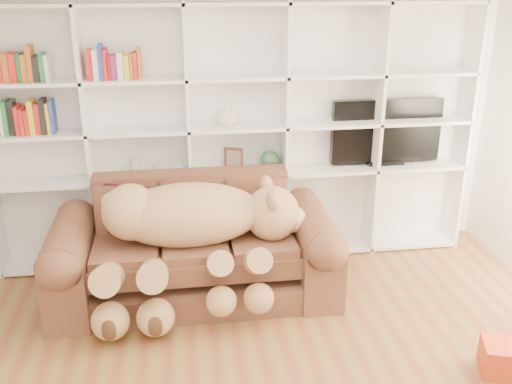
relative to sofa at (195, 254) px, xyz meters
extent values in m
cube|color=silver|center=(0.45, 0.86, 0.97)|extent=(5.00, 0.02, 2.70)
cube|color=white|center=(0.45, 0.82, 0.82)|extent=(4.40, 0.03, 2.40)
cube|color=white|center=(-0.87, 0.66, 0.82)|extent=(0.03, 0.35, 2.40)
cube|color=white|center=(0.01, 0.66, 0.82)|extent=(0.03, 0.35, 2.40)
cube|color=white|center=(0.89, 0.66, 0.82)|extent=(0.03, 0.35, 2.40)
cube|color=white|center=(1.77, 0.66, 0.82)|extent=(0.03, 0.35, 2.40)
cube|color=white|center=(2.65, 0.66, 0.82)|extent=(0.03, 0.35, 2.40)
cube|color=white|center=(0.45, 0.66, -0.35)|extent=(4.40, 0.35, 0.03)
cube|color=white|center=(0.45, 0.66, 0.47)|extent=(4.40, 0.35, 0.03)
cube|color=white|center=(0.45, 0.66, 0.92)|extent=(4.40, 0.35, 0.03)
cube|color=white|center=(0.45, 0.66, 1.37)|extent=(4.40, 0.35, 0.03)
cube|color=white|center=(0.45, 0.66, 1.99)|extent=(4.40, 0.35, 0.03)
cube|color=brown|center=(0.00, -0.04, -0.26)|extent=(2.26, 0.91, 0.24)
cube|color=brown|center=(0.00, -0.07, 0.10)|extent=(1.68, 0.75, 0.32)
cube|color=brown|center=(0.00, 0.36, 0.32)|extent=(1.68, 0.22, 0.59)
cube|color=brown|center=(-1.01, -0.04, -0.08)|extent=(0.34, 1.02, 0.59)
cube|color=brown|center=(1.01, -0.04, -0.08)|extent=(0.34, 1.02, 0.59)
cylinder|color=brown|center=(-1.01, -0.04, 0.22)|extent=(0.34, 0.97, 0.34)
cylinder|color=brown|center=(1.01, -0.04, 0.22)|extent=(0.34, 0.97, 0.34)
ellipsoid|color=tan|center=(-0.04, -0.10, 0.41)|extent=(1.20, 0.58, 0.52)
sphere|color=tan|center=(-0.50, -0.10, 0.46)|extent=(0.46, 0.46, 0.46)
sphere|color=tan|center=(0.65, -0.10, 0.38)|extent=(0.46, 0.46, 0.46)
sphere|color=beige|center=(0.82, -0.10, 0.32)|extent=(0.23, 0.23, 0.23)
sphere|color=#412817|center=(0.91, -0.10, 0.31)|extent=(0.07, 0.07, 0.07)
ellipsoid|color=tan|center=(0.62, -0.26, 0.57)|extent=(0.11, 0.18, 0.18)
ellipsoid|color=tan|center=(0.62, 0.06, 0.57)|extent=(0.11, 0.18, 0.18)
sphere|color=tan|center=(-0.64, -0.10, 0.56)|extent=(0.16, 0.16, 0.16)
cylinder|color=tan|center=(0.17, -0.45, 0.13)|extent=(0.20, 0.55, 0.40)
cylinder|color=tan|center=(0.46, -0.45, 0.13)|extent=(0.20, 0.55, 0.40)
cylinder|color=tan|center=(-0.66, -0.45, 0.09)|extent=(0.23, 0.64, 0.47)
cylinder|color=tan|center=(-0.33, -0.45, 0.09)|extent=(0.23, 0.64, 0.47)
sphere|color=tan|center=(0.17, -0.63, -0.10)|extent=(0.24, 0.24, 0.24)
sphere|color=tan|center=(0.46, -0.63, -0.10)|extent=(0.24, 0.24, 0.24)
sphere|color=tan|center=(-0.66, -0.63, -0.18)|extent=(0.29, 0.29, 0.29)
sphere|color=tan|center=(-0.33, -0.63, -0.18)|extent=(0.29, 0.29, 0.29)
cube|color=#510E20|center=(-0.52, 0.17, 0.36)|extent=(0.51, 0.41, 0.47)
cube|color=red|center=(2.06, -1.37, -0.26)|extent=(0.36, 0.35, 0.23)
cube|color=black|center=(1.89, 0.71, 0.82)|extent=(1.07, 0.08, 0.61)
cube|color=black|center=(1.89, 0.71, 0.51)|extent=(0.36, 0.18, 0.04)
cube|color=brown|center=(0.41, 0.66, 0.61)|extent=(0.18, 0.09, 0.22)
sphere|color=#32613F|center=(0.75, 0.66, 0.59)|extent=(0.19, 0.19, 0.19)
cylinder|color=beige|center=(-0.49, 0.66, 0.57)|extent=(0.10, 0.10, 0.17)
cylinder|color=beige|center=(-0.29, 0.66, 0.55)|extent=(0.08, 0.08, 0.12)
sphere|color=silver|center=(-0.09, 0.66, 0.55)|extent=(0.10, 0.10, 0.10)
imported|color=silver|center=(0.36, 0.66, 1.04)|extent=(0.24, 0.24, 0.19)
camera|label=1|loc=(-0.11, -4.36, 2.26)|focal=40.00mm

